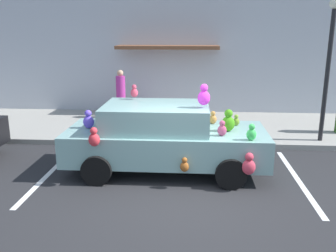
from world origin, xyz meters
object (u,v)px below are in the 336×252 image
object	(u,v)px
pedestrian_near_shopfront	(121,96)
street_lamp_post	(329,56)
plush_covered_car	(164,137)
teddy_bear_on_sidewalk	(131,124)

from	to	relation	value
pedestrian_near_shopfront	street_lamp_post	bearing A→B (deg)	-20.57
plush_covered_car	pedestrian_near_shopfront	size ratio (longest dim) A/B	2.67
teddy_bear_on_sidewalk	street_lamp_post	size ratio (longest dim) A/B	0.15
plush_covered_car	street_lamp_post	distance (m)	5.03
street_lamp_post	pedestrian_near_shopfront	bearing A→B (deg)	159.43
teddy_bear_on_sidewalk	pedestrian_near_shopfront	xyz separation A→B (m)	(-0.65, 1.85, 0.53)
plush_covered_car	teddy_bear_on_sidewalk	size ratio (longest dim) A/B	8.07
teddy_bear_on_sidewalk	street_lamp_post	distance (m)	5.81
plush_covered_car	street_lamp_post	size ratio (longest dim) A/B	1.18
teddy_bear_on_sidewalk	pedestrian_near_shopfront	world-z (taller)	pedestrian_near_shopfront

